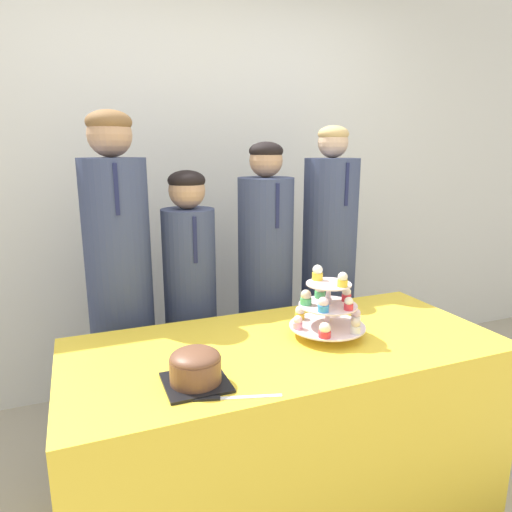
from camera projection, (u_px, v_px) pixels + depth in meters
name	position (u px, v px, depth m)	size (l,w,h in m)	color
wall_back	(198.00, 176.00, 2.88)	(9.00, 0.06, 2.70)	silver
table	(285.00, 427.00, 1.91)	(1.73, 0.77, 0.76)	yellow
round_cake	(195.00, 367.00, 1.49)	(0.21, 0.21, 0.12)	black
cake_knife	(223.00, 398.00, 1.41)	(0.27, 0.09, 0.01)	silver
cupcake_stand	(327.00, 307.00, 1.86)	(0.31, 0.31, 0.29)	silver
student_0	(121.00, 300.00, 2.19)	(0.30, 0.31, 1.69)	#384266
student_1	(191.00, 315.00, 2.34)	(0.26, 0.27, 1.42)	#384266
student_2	(265.00, 296.00, 2.48)	(0.29, 0.30, 1.55)	#384266
student_3	(328.00, 282.00, 2.61)	(0.30, 0.31, 1.64)	#384266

